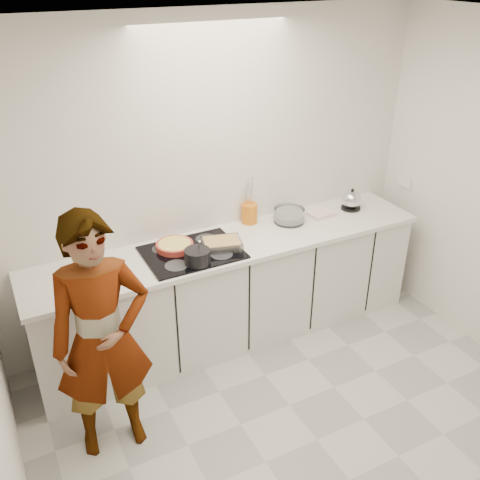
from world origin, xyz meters
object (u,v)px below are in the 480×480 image
baking_dish (222,243)px  cook (102,339)px  hob (192,252)px  tart_dish (175,246)px  kettle (351,200)px  mixing_bowl (289,216)px  saucepan (197,256)px  utensil_crock (249,213)px

baking_dish → cook: cook is taller
cook → hob: bearing=40.1°
tart_dish → kettle: 1.66m
baking_dish → mixing_bowl: 0.73m
saucepan → utensil_crock: (0.66, 0.45, 0.02)m
mixing_bowl → cook: cook is taller
utensil_crock → cook: 1.74m
utensil_crock → tart_dish: bearing=-167.0°
tart_dish → kettle: bearing=-0.1°
tart_dish → baking_dish: 0.36m
utensil_crock → cook: size_ratio=0.10×
tart_dish → baking_dish: bearing=-23.3°
saucepan → baking_dish: saucepan is taller
tart_dish → cook: bearing=-136.0°
hob → baking_dish: 0.24m
hob → utensil_crock: size_ratio=4.28×
utensil_crock → hob: bearing=-156.7°
baking_dish → kettle: size_ratio=1.77×
saucepan → utensil_crock: saucepan is taller
baking_dish → saucepan: bearing=-152.2°
baking_dish → cook: bearing=-151.6°
baking_dish → mixing_bowl: (0.71, 0.17, 0.01)m
baking_dish → kettle: 1.34m
baking_dish → utensil_crock: size_ratio=2.06×
mixing_bowl → tart_dish: bearing=-178.6°
mixing_bowl → utensil_crock: size_ratio=1.68×
saucepan → utensil_crock: 0.80m
hob → tart_dish: bearing=133.7°
mixing_bowl → utensil_crock: (-0.30, 0.14, 0.03)m
cook → saucepan: bearing=32.6°
mixing_bowl → hob: bearing=-172.2°
tart_dish → utensil_crock: size_ratio=1.96×
hob → cook: cook is taller
tart_dish → kettle: (1.66, -0.00, 0.04)m
kettle → cook: 2.53m
hob → utensil_crock: bearing=23.3°
hob → cook: size_ratio=0.43×
mixing_bowl → utensil_crock: bearing=154.6°
hob → tart_dish: size_ratio=2.18×
baking_dish → cook: (-1.08, -0.59, -0.11)m
tart_dish → mixing_bowl: 1.04m
utensil_crock → saucepan: bearing=-146.1°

